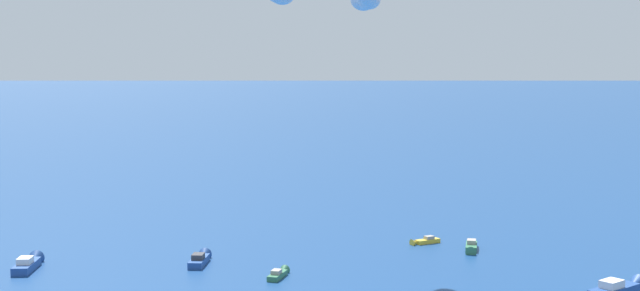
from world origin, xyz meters
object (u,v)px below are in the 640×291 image
motorboat_inshore (279,274)px  motorboat_outer_ring_a (620,289)px  motorboat_far_port (471,247)px  motorboat_ahead (424,241)px  motorboat_outer_ring_e (29,263)px  motorboat_mid_cluster (200,259)px

motorboat_inshore → motorboat_outer_ring_a: motorboat_outer_ring_a is taller
motorboat_far_port → motorboat_ahead: size_ratio=1.23×
motorboat_outer_ring_a → motorboat_outer_ring_e: size_ratio=1.11×
motorboat_inshore → motorboat_far_port: bearing=-169.5°
motorboat_far_port → motorboat_outer_ring_a: (-6.53, 29.44, 0.28)m
motorboat_far_port → motorboat_outer_ring_e: bearing=-8.4°
motorboat_ahead → motorboat_mid_cluster: (38.29, 1.75, 0.21)m
motorboat_far_port → motorboat_outer_ring_e: 69.17m
motorboat_ahead → motorboat_outer_ring_e: (63.28, -2.98, 0.30)m
motorboat_far_port → motorboat_inshore: 34.75m
motorboat_mid_cluster → motorboat_outer_ring_a: bearing=145.1°
motorboat_ahead → motorboat_outer_ring_e: 63.35m
motorboat_inshore → motorboat_outer_ring_e: size_ratio=0.59×
motorboat_outer_ring_a → motorboat_outer_ring_e: bearing=-27.8°
motorboat_ahead → motorboat_mid_cluster: 38.34m
motorboat_ahead → motorboat_mid_cluster: size_ratio=0.68×
motorboat_ahead → motorboat_outer_ring_a: size_ratio=0.52×
motorboat_far_port → motorboat_ahead: motorboat_far_port is taller
motorboat_outer_ring_a → motorboat_outer_ring_e: (74.95, -39.57, -0.09)m
motorboat_mid_cluster → motorboat_outer_ring_e: motorboat_outer_ring_e is taller
motorboat_ahead → motorboat_outer_ring_a: (-11.68, 36.59, 0.39)m
motorboat_outer_ring_e → motorboat_outer_ring_a: bearing=152.2°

